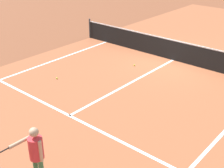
% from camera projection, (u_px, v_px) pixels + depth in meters
% --- Properties ---
extents(ground_plane, '(60.00, 60.00, 0.00)m').
position_uv_depth(ground_plane, '(173.00, 60.00, 14.24)').
color(ground_plane, brown).
extents(court_surface_inbounds, '(10.62, 24.40, 0.00)m').
position_uv_depth(court_surface_inbounds, '(173.00, 60.00, 14.24)').
color(court_surface_inbounds, '#9E5433').
rests_on(court_surface_inbounds, ground_plane).
extents(line_sideline_left, '(0.10, 11.89, 0.01)m').
position_uv_depth(line_sideline_left, '(9.00, 77.00, 12.57)').
color(line_sideline_left, white).
rests_on(line_sideline_left, ground_plane).
extents(line_sideline_right, '(0.10, 11.89, 0.01)m').
position_uv_depth(line_sideline_right, '(194.00, 164.00, 7.76)').
color(line_sideline_right, white).
rests_on(line_sideline_right, ground_plane).
extents(line_service_near, '(8.22, 0.10, 0.01)m').
position_uv_depth(line_service_near, '(69.00, 116.00, 9.86)').
color(line_service_near, white).
rests_on(line_service_near, ground_plane).
extents(line_center_service, '(0.10, 6.40, 0.01)m').
position_uv_depth(line_center_service, '(131.00, 83.00, 12.05)').
color(line_center_service, white).
rests_on(line_center_service, ground_plane).
extents(net, '(10.69, 0.09, 1.07)m').
position_uv_depth(net, '(174.00, 50.00, 14.03)').
color(net, '#33383D').
rests_on(net, ground_plane).
extents(player_near, '(0.52, 1.17, 1.55)m').
position_uv_depth(player_near, '(35.00, 151.00, 6.72)').
color(player_near, '#3F7247').
rests_on(player_near, ground_plane).
extents(tennis_ball_near_net, '(0.07, 0.07, 0.07)m').
position_uv_depth(tennis_ball_near_net, '(134.00, 65.00, 13.59)').
color(tennis_ball_near_net, '#CCE033').
rests_on(tennis_ball_near_net, ground_plane).
extents(tennis_ball_mid_court, '(0.07, 0.07, 0.07)m').
position_uv_depth(tennis_ball_mid_court, '(57.00, 78.00, 12.36)').
color(tennis_ball_mid_court, '#CCE033').
rests_on(tennis_ball_mid_court, ground_plane).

